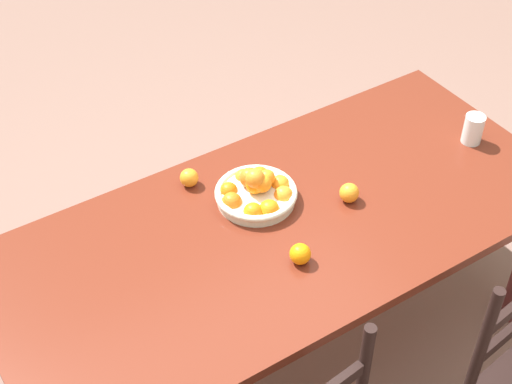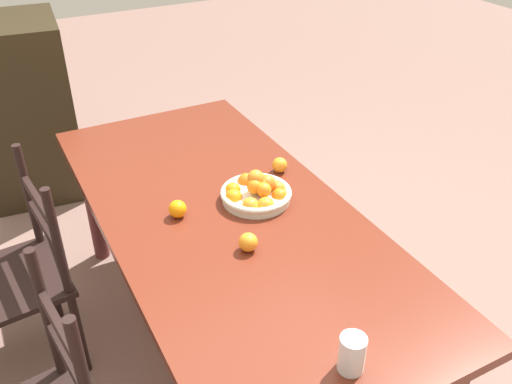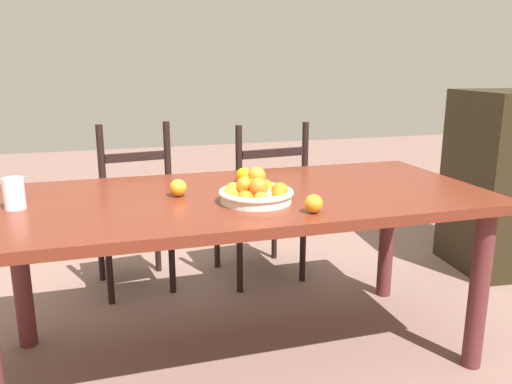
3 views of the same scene
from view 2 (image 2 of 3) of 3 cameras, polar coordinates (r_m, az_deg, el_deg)
The scene contains 9 objects.
ground_plane at distance 2.70m, azimuth -2.55°, elevation -15.15°, with size 12.00×12.00×0.00m, color #7A5C52.
dining_table at distance 2.26m, azimuth -2.94°, elevation -3.95°, with size 2.05×0.93×0.74m.
chair_by_cabinet at distance 2.53m, azimuth -23.29°, elevation -8.27°, with size 0.50×0.50×0.95m.
cabinet at distance 3.82m, azimuth -22.57°, elevation 7.84°, with size 0.64×0.56×1.11m, color black.
fruit_bowl at distance 2.26m, azimuth 0.02°, elevation -0.02°, with size 0.29×0.29×0.14m.
orange_loose_0 at distance 2.18m, azimuth -8.01°, elevation -1.74°, with size 0.07×0.07×0.07m, color orange.
orange_loose_1 at distance 1.99m, azimuth -0.80°, elevation -5.16°, with size 0.07×0.07×0.07m, color orange.
orange_loose_2 at distance 2.46m, azimuth 2.43°, elevation 2.77°, with size 0.07×0.07×0.07m, color orange.
drinking_glass at distance 1.61m, azimuth 9.78°, elevation -15.97°, with size 0.08×0.08×0.12m, color silver.
Camera 2 is at (-1.66, 0.74, 2.00)m, focal length 39.13 mm.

